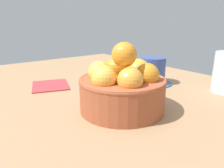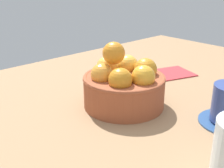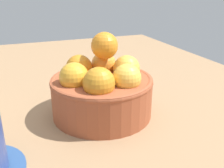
# 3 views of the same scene
# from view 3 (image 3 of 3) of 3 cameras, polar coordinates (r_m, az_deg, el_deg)

# --- Properties ---
(ground_plane) EXTENTS (1.29, 0.82, 0.05)m
(ground_plane) POSITION_cam_3_polar(r_m,az_deg,el_deg) (0.46, -2.14, -9.10)
(ground_plane) COLOR #997551
(terracotta_bowl) EXTENTS (0.17, 0.17, 0.14)m
(terracotta_bowl) POSITION_cam_3_polar(r_m,az_deg,el_deg) (0.43, -2.27, -0.93)
(terracotta_bowl) COLOR #9E4C2D
(terracotta_bowl) RESTS_ON ground_plane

